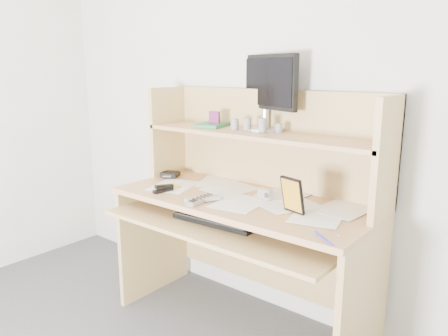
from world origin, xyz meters
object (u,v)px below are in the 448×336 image
Objects in this scene: desk at (250,204)px; keyboard at (217,219)px; game_case at (292,195)px; monitor at (267,90)px; tv_remote at (203,199)px.

keyboard is at bearing -99.64° from desk.
monitor is (-0.36, 0.33, 0.46)m from game_case.
desk reaches higher than game_case.
desk is 7.77× the size of tv_remote.
tv_remote is at bearing -151.82° from game_case.
keyboard is 2.58× the size of tv_remote.
tv_remote is 1.05× the size of game_case.
desk is at bearing 76.58° from keyboard.
game_case is at bearing 38.84° from tv_remote.
desk is 0.63m from monitor.
desk is 0.39m from game_case.
desk is 3.10× the size of monitor.
monitor reaches higher than tv_remote.
keyboard is 0.13m from tv_remote.
desk is 8.16× the size of game_case.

